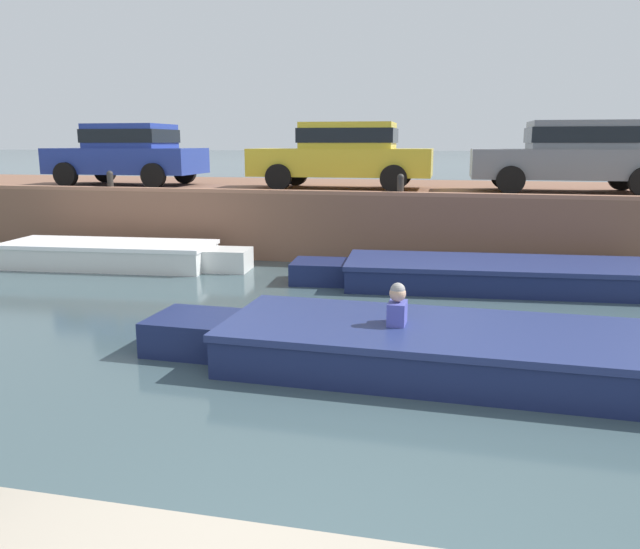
{
  "coord_description": "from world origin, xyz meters",
  "views": [
    {
      "loc": [
        0.77,
        -2.28,
        2.55
      ],
      "look_at": [
        -0.6,
        3.71,
        1.25
      ],
      "focal_mm": 35.0,
      "sensor_mm": 36.0,
      "label": 1
    }
  ],
  "objects_px": {
    "boat_moored_central_navy": "(482,274)",
    "car_centre_grey": "(574,153)",
    "boat_moored_west_white": "(119,255)",
    "car_leftmost_blue": "(128,152)",
    "mooring_bollard_west": "(110,180)",
    "mooring_bollard_mid": "(400,184)",
    "car_left_inner_yellow": "(344,153)",
    "motorboat_passing": "(445,349)"
  },
  "relations": [
    {
      "from": "car_centre_grey",
      "to": "car_leftmost_blue",
      "type": "bearing_deg",
      "value": -180.0
    },
    {
      "from": "boat_moored_central_navy",
      "to": "mooring_bollard_west",
      "type": "height_order",
      "value": "mooring_bollard_west"
    },
    {
      "from": "boat_moored_west_white",
      "to": "motorboat_passing",
      "type": "distance_m",
      "value": 8.26
    },
    {
      "from": "boat_moored_west_white",
      "to": "boat_moored_central_navy",
      "type": "height_order",
      "value": "boat_moored_west_white"
    },
    {
      "from": "boat_moored_west_white",
      "to": "car_centre_grey",
      "type": "bearing_deg",
      "value": 19.41
    },
    {
      "from": "car_left_inner_yellow",
      "to": "car_centre_grey",
      "type": "relative_size",
      "value": 1.01
    },
    {
      "from": "car_left_inner_yellow",
      "to": "car_centre_grey",
      "type": "bearing_deg",
      "value": 0.0
    },
    {
      "from": "boat_moored_central_navy",
      "to": "car_leftmost_blue",
      "type": "height_order",
      "value": "car_leftmost_blue"
    },
    {
      "from": "car_leftmost_blue",
      "to": "mooring_bollard_west",
      "type": "relative_size",
      "value": 8.64
    },
    {
      "from": "motorboat_passing",
      "to": "mooring_bollard_mid",
      "type": "xyz_separation_m",
      "value": [
        -1.16,
        6.25,
        1.45
      ]
    },
    {
      "from": "boat_moored_west_white",
      "to": "car_left_inner_yellow",
      "type": "distance_m",
      "value": 5.66
    },
    {
      "from": "boat_moored_west_white",
      "to": "mooring_bollard_mid",
      "type": "height_order",
      "value": "mooring_bollard_mid"
    },
    {
      "from": "boat_moored_west_white",
      "to": "mooring_bollard_mid",
      "type": "bearing_deg",
      "value": 15.75
    },
    {
      "from": "boat_moored_west_white",
      "to": "car_leftmost_blue",
      "type": "height_order",
      "value": "car_leftmost_blue"
    },
    {
      "from": "car_leftmost_blue",
      "to": "mooring_bollard_mid",
      "type": "distance_m",
      "value": 7.37
    },
    {
      "from": "mooring_bollard_mid",
      "to": "car_left_inner_yellow",
      "type": "bearing_deg",
      "value": 132.23
    },
    {
      "from": "boat_moored_west_white",
      "to": "mooring_bollard_west",
      "type": "distance_m",
      "value": 2.4
    },
    {
      "from": "boat_moored_west_white",
      "to": "mooring_bollard_west",
      "type": "relative_size",
      "value": 11.79
    },
    {
      "from": "car_leftmost_blue",
      "to": "car_left_inner_yellow",
      "type": "bearing_deg",
      "value": 0.01
    },
    {
      "from": "mooring_bollard_west",
      "to": "mooring_bollard_mid",
      "type": "bearing_deg",
      "value": 0.0
    },
    {
      "from": "motorboat_passing",
      "to": "car_left_inner_yellow",
      "type": "xyz_separation_m",
      "value": [
        -2.68,
        7.92,
        2.06
      ]
    },
    {
      "from": "boat_moored_central_navy",
      "to": "car_left_inner_yellow",
      "type": "distance_m",
      "value": 5.17
    },
    {
      "from": "boat_moored_west_white",
      "to": "mooring_bollard_mid",
      "type": "distance_m",
      "value": 6.06
    },
    {
      "from": "boat_moored_west_white",
      "to": "car_left_inner_yellow",
      "type": "xyz_separation_m",
      "value": [
        4.14,
        3.27,
        2.06
      ]
    },
    {
      "from": "boat_moored_west_white",
      "to": "boat_moored_central_navy",
      "type": "xyz_separation_m",
      "value": [
        7.33,
        -0.23,
        -0.02
      ]
    },
    {
      "from": "car_left_inner_yellow",
      "to": "mooring_bollard_west",
      "type": "distance_m",
      "value": 5.49
    },
    {
      "from": "motorboat_passing",
      "to": "boat_moored_central_navy",
      "type": "bearing_deg",
      "value": 83.46
    },
    {
      "from": "boat_moored_central_navy",
      "to": "car_left_inner_yellow",
      "type": "height_order",
      "value": "car_left_inner_yellow"
    },
    {
      "from": "boat_moored_central_navy",
      "to": "car_leftmost_blue",
      "type": "distance_m",
      "value": 9.72
    },
    {
      "from": "boat_moored_west_white",
      "to": "mooring_bollard_west",
      "type": "bearing_deg",
      "value": 123.37
    },
    {
      "from": "boat_moored_west_white",
      "to": "car_centre_grey",
      "type": "distance_m",
      "value": 10.04
    },
    {
      "from": "boat_moored_west_white",
      "to": "car_centre_grey",
      "type": "height_order",
      "value": "car_centre_grey"
    },
    {
      "from": "boat_moored_west_white",
      "to": "mooring_bollard_mid",
      "type": "relative_size",
      "value": 11.79
    },
    {
      "from": "motorboat_passing",
      "to": "car_centre_grey",
      "type": "distance_m",
      "value": 8.54
    },
    {
      "from": "boat_moored_central_navy",
      "to": "car_centre_grey",
      "type": "distance_m",
      "value": 4.51
    },
    {
      "from": "car_leftmost_blue",
      "to": "mooring_bollard_mid",
      "type": "height_order",
      "value": "car_leftmost_blue"
    },
    {
      "from": "boat_moored_west_white",
      "to": "car_centre_grey",
      "type": "xyz_separation_m",
      "value": [
        9.27,
        3.27,
        2.06
      ]
    },
    {
      "from": "boat_moored_central_navy",
      "to": "mooring_bollard_mid",
      "type": "bearing_deg",
      "value": 132.5
    },
    {
      "from": "mooring_bollard_west",
      "to": "mooring_bollard_mid",
      "type": "distance_m",
      "value": 6.71
    },
    {
      "from": "car_left_inner_yellow",
      "to": "mooring_bollard_west",
      "type": "height_order",
      "value": "car_left_inner_yellow"
    },
    {
      "from": "boat_moored_west_white",
      "to": "car_left_inner_yellow",
      "type": "bearing_deg",
      "value": 38.25
    },
    {
      "from": "boat_moored_central_navy",
      "to": "motorboat_passing",
      "type": "distance_m",
      "value": 4.46
    }
  ]
}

